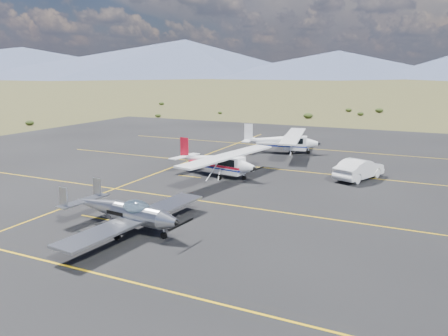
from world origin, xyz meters
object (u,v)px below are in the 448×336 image
Objects in this scene: aircraft_low_wing at (127,212)px; aircraft_cessna at (217,161)px; aircraft_plain at (282,141)px; sedan at (359,169)px.

aircraft_low_wing is 13.04m from aircraft_cessna.
aircraft_low_wing is 0.89× the size of aircraft_cessna.
aircraft_plain is (1.68, 11.72, 0.04)m from aircraft_cessna.
aircraft_cessna is at bearing -108.84° from aircraft_plain.
aircraft_low_wing is 0.86× the size of aircraft_plain.
sedan is at bearing 66.62° from aircraft_low_wing.
aircraft_low_wing is 2.02× the size of sedan.
aircraft_cessna is at bearing 100.82° from aircraft_low_wing.
sedan is at bearing -52.93° from aircraft_plain.
aircraft_low_wing is at bearing -74.65° from aircraft_cessna.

